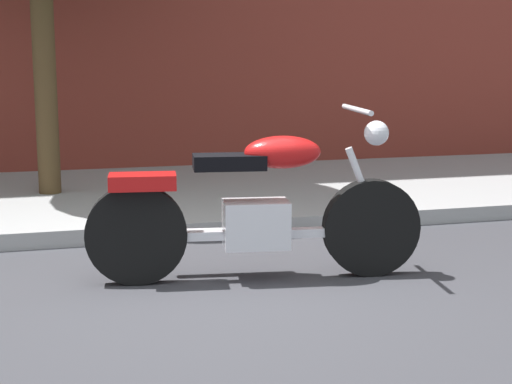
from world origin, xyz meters
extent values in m
plane|color=#38383D|center=(0.00, 0.00, 0.00)|extent=(60.00, 60.00, 0.00)
cube|color=#969696|center=(0.00, 3.24, 0.07)|extent=(21.16, 3.38, 0.14)
cylinder|color=black|center=(1.19, 0.19, 0.34)|extent=(0.69, 0.21, 0.68)
cylinder|color=black|center=(-0.41, 0.41, 0.34)|extent=(0.69, 0.21, 0.68)
cube|color=silver|center=(0.39, 0.30, 0.39)|extent=(0.47, 0.34, 0.32)
cube|color=silver|center=(0.39, 0.30, 0.32)|extent=(1.45, 0.28, 0.06)
ellipsoid|color=red|center=(0.57, 0.27, 0.88)|extent=(0.55, 0.33, 0.22)
cube|color=black|center=(0.21, 0.32, 0.82)|extent=(0.51, 0.30, 0.10)
cube|color=red|center=(-0.36, 0.40, 0.70)|extent=(0.47, 0.30, 0.10)
cylinder|color=silver|center=(1.13, 0.20, 0.62)|extent=(0.28, 0.09, 0.58)
cylinder|color=silver|center=(1.07, 0.20, 1.16)|extent=(0.13, 0.70, 0.04)
sphere|color=silver|center=(1.21, 0.19, 1.00)|extent=(0.17, 0.17, 0.17)
cylinder|color=silver|center=(0.16, 0.49, 0.29)|extent=(0.80, 0.20, 0.09)
cylinder|color=#49361F|center=(-0.93, 3.36, 1.37)|extent=(0.22, 0.22, 2.74)
camera|label=1|loc=(-0.99, -4.71, 1.53)|focal=54.98mm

